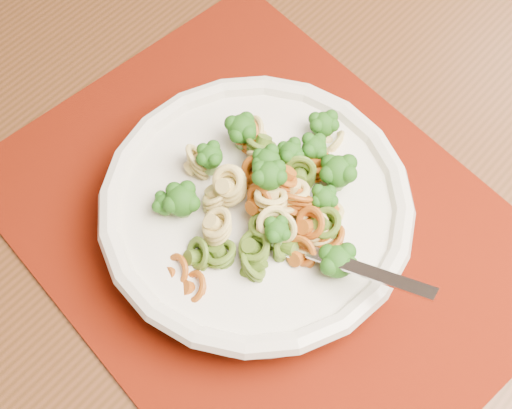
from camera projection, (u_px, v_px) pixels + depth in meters
The scene contains 5 objects.
dining_table at pixel (318, 204), 0.76m from camera, with size 1.57×1.05×0.74m.
placemat at pixel (265, 226), 0.65m from camera, with size 0.47×0.37×0.00m, color #631504.
pasta_bowl at pixel (256, 210), 0.62m from camera, with size 0.27×0.27×0.05m.
pasta_broccoli_heap at pixel (256, 201), 0.61m from camera, with size 0.23×0.23×0.06m, color #E9CD73, non-canonical shape.
fork at pixel (283, 243), 0.59m from camera, with size 0.19×0.02×0.01m, color silver, non-canonical shape.
Camera 1 is at (-0.21, -0.76, 1.32)m, focal length 50.00 mm.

